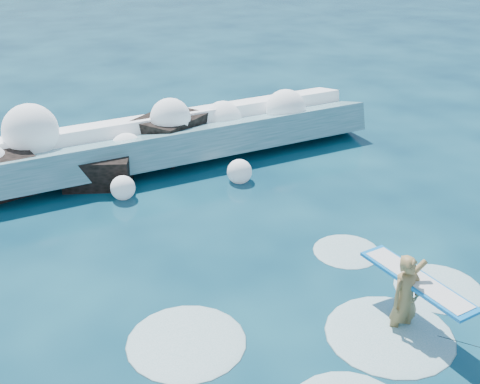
{
  "coord_description": "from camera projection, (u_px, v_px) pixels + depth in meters",
  "views": [
    {
      "loc": [
        -4.32,
        -9.39,
        7.49
      ],
      "look_at": [
        1.5,
        2.0,
        1.2
      ],
      "focal_mm": 45.0,
      "sensor_mm": 36.0,
      "label": 1
    }
  ],
  "objects": [
    {
      "name": "ground",
      "position": [
        220.0,
        295.0,
        12.57
      ],
      "size": [
        200.0,
        200.0,
        0.0
      ],
      "primitive_type": "plane",
      "color": "#07253A",
      "rests_on": "ground"
    },
    {
      "name": "breaking_wave",
      "position": [
        83.0,
        155.0,
        17.96
      ],
      "size": [
        18.57,
        2.87,
        1.6
      ],
      "color": "teal",
      "rests_on": "ground"
    },
    {
      "name": "rock_cluster",
      "position": [
        79.0,
        161.0,
        17.8
      ],
      "size": [
        8.37,
        3.48,
        1.45
      ],
      "color": "black",
      "rests_on": "ground"
    },
    {
      "name": "surfer_with_board",
      "position": [
        408.0,
        295.0,
        11.4
      ],
      "size": [
        1.0,
        3.01,
        1.88
      ],
      "color": "olive",
      "rests_on": "ground"
    },
    {
      "name": "wave_spray",
      "position": [
        86.0,
        140.0,
        17.69
      ],
      "size": [
        14.68,
        4.2,
        2.3
      ],
      "color": "white",
      "rests_on": "ground"
    },
    {
      "name": "surf_foam",
      "position": [
        349.0,
        331.0,
        11.53
      ],
      "size": [
        9.04,
        5.91,
        0.12
      ],
      "color": "silver",
      "rests_on": "ground"
    }
  ]
}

